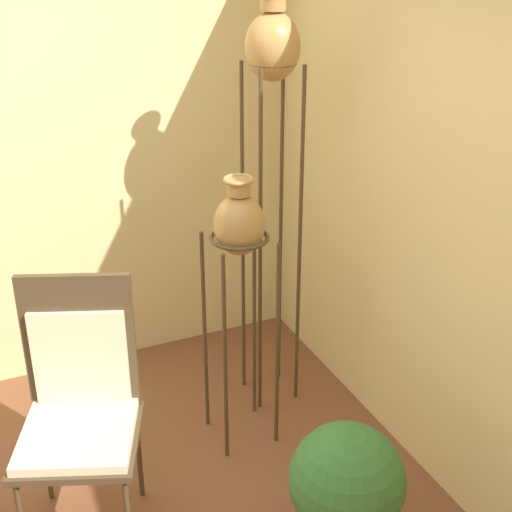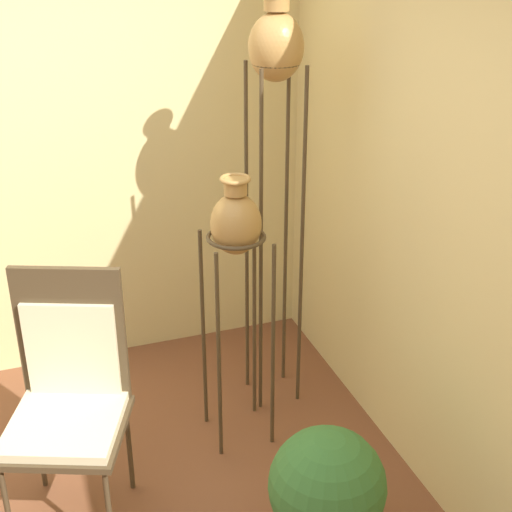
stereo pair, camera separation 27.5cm
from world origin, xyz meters
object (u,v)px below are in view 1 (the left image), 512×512
Objects in this scene: vase_stand_medium at (239,234)px; potted_plant at (346,491)px; chair at (79,399)px; vase_stand_tall at (272,68)px.

vase_stand_medium reaches higher than potted_plant.
vase_stand_tall is at bearing 46.28° from chair.
vase_stand_tall is 3.50× the size of potted_plant.
vase_stand_medium is 1.23× the size of chair.
chair is 1.19m from potted_plant.
vase_stand_tall is at bearing 80.10° from potted_plant.
chair is (-0.85, -0.25, -0.51)m from vase_stand_medium.
vase_stand_tall is 1.54× the size of vase_stand_medium.
vase_stand_medium is 2.28× the size of potted_plant.
potted_plant is (0.09, -0.90, -0.83)m from vase_stand_medium.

